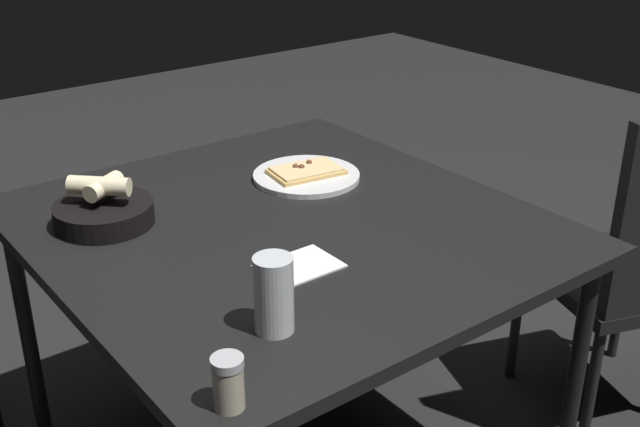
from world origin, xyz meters
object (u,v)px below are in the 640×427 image
beer_glass (274,299)px  pepper_shaker (228,386)px  dining_table (284,243)px  bread_basket (104,210)px  pizza_plate (306,175)px

beer_glass → pepper_shaker: beer_glass is taller
dining_table → beer_glass: (-0.27, -0.36, 0.12)m
dining_table → beer_glass: 0.47m
bread_basket → dining_table: bearing=-35.9°
bread_basket → pepper_shaker: bread_basket is taller
pepper_shaker → bread_basket: bearing=80.8°
pizza_plate → bread_basket: 0.53m
dining_table → bread_basket: bread_basket is taller
pepper_shaker → dining_table: bearing=48.0°
bread_basket → beer_glass: (0.06, -0.60, 0.03)m
beer_glass → pepper_shaker: 0.22m
pizza_plate → dining_table: bearing=-137.9°
beer_glass → pepper_shaker: bearing=-142.4°
bread_basket → beer_glass: beer_glass is taller
dining_table → pepper_shaker: bearing=-132.0°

